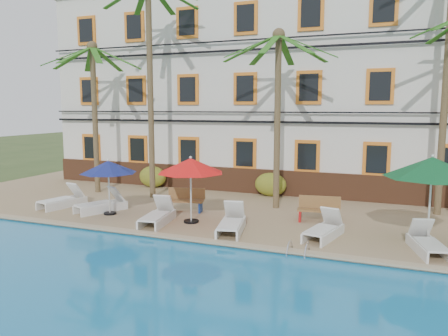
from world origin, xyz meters
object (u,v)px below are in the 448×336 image
at_px(umbrella_blue, 108,167).
at_px(lounger_c, 158,215).
at_px(umbrella_green, 432,168).
at_px(bench_right, 318,209).
at_px(umbrella_red, 191,166).
at_px(lounger_d, 231,223).
at_px(lounger_b, 102,204).
at_px(bench_left, 185,200).
at_px(pool_ladder, 298,254).
at_px(palm_a, 94,95).
at_px(lounger_a, 63,200).
at_px(lounger_f, 427,243).
at_px(palm_c, 278,93).
at_px(palm_b, 150,61).
at_px(lounger_e, 324,229).

distance_m(umbrella_blue, lounger_c, 2.94).
distance_m(umbrella_green, bench_right, 4.31).
height_order(umbrella_blue, lounger_c, umbrella_blue).
relative_size(umbrella_red, lounger_d, 1.11).
xyz_separation_m(lounger_b, bench_left, (3.07, 1.25, 0.16)).
bearing_deg(bench_left, lounger_b, -157.80).
relative_size(bench_right, pool_ladder, 2.08).
distance_m(palm_a, lounger_a, 5.50).
bearing_deg(lounger_f, lounger_a, 176.65).
relative_size(lounger_a, lounger_d, 0.97).
bearing_deg(umbrella_blue, lounger_a, 172.36).
relative_size(palm_a, lounger_b, 3.37).
xyz_separation_m(lounger_b, lounger_f, (11.76, -0.71, -0.02)).
distance_m(palm_c, umbrella_green, 6.81).
xyz_separation_m(palm_b, lounger_d, (5.38, -4.01, -5.85)).
relative_size(lounger_a, lounger_f, 1.06).
relative_size(umbrella_red, pool_ladder, 3.24).
distance_m(palm_b, lounger_c, 7.53).
height_order(umbrella_red, umbrella_green, umbrella_green).
bearing_deg(lounger_b, umbrella_green, -0.18).
bearing_deg(palm_b, lounger_a, -128.72).
height_order(umbrella_green, pool_ladder, umbrella_green).
bearing_deg(pool_ladder, palm_b, 145.82).
bearing_deg(lounger_e, bench_right, 104.27).
height_order(lounger_a, lounger_d, lounger_d).
height_order(palm_b, umbrella_blue, palm_b).
bearing_deg(lounger_b, bench_left, 22.20).
relative_size(palm_a, pool_ladder, 9.69).
bearing_deg(umbrella_red, lounger_c, -149.57).
bearing_deg(bench_right, umbrella_green, -24.86).
distance_m(palm_c, lounger_a, 9.91).
bearing_deg(lounger_d, lounger_e, 8.70).
relative_size(palm_b, palm_c, 1.36).
height_order(lounger_d, bench_left, lounger_d).
bearing_deg(palm_c, lounger_d, -96.57).
distance_m(palm_c, umbrella_red, 4.86).
height_order(palm_c, umbrella_blue, palm_c).
bearing_deg(lounger_f, lounger_c, -179.38).
bearing_deg(pool_ladder, lounger_e, 76.35).
relative_size(umbrella_red, lounger_a, 1.14).
bearing_deg(lounger_b, palm_c, 26.88).
height_order(umbrella_green, lounger_d, umbrella_green).
bearing_deg(bench_right, lounger_b, -169.14).
distance_m(lounger_a, pool_ladder, 10.63).
relative_size(palm_a, lounger_f, 3.61).
relative_size(palm_b, lounger_b, 4.57).
distance_m(lounger_f, bench_right, 4.17).
height_order(lounger_c, bench_right, lounger_c).
xyz_separation_m(palm_a, lounger_b, (2.74, -3.31, -4.40)).
bearing_deg(bench_left, umbrella_blue, -148.97).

